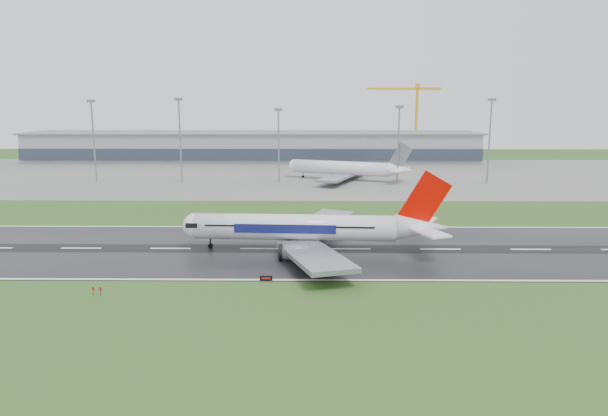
{
  "coord_description": "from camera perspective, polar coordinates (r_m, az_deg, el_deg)",
  "views": [
    {
      "loc": [
        30.97,
        -119.09,
        32.43
      ],
      "look_at": [
        29.62,
        12.0,
        7.0
      ],
      "focal_mm": 32.75,
      "sensor_mm": 36.0,
      "label": 1
    }
  ],
  "objects": [
    {
      "name": "floodmast_3",
      "position": [
        220.19,
        -2.62,
        6.21
      ],
      "size": [
        0.64,
        0.64,
        28.38
      ],
      "primitive_type": "cylinder",
      "color": "gray",
      "rests_on": "ground"
    },
    {
      "name": "main_airliner",
      "position": [
        120.64,
        0.95,
        -0.4
      ],
      "size": [
        60.77,
        58.17,
        17.07
      ],
      "primitive_type": null,
      "rotation": [
        0.0,
        0.0,
        -0.05
      ],
      "color": "white",
      "rests_on": "runway"
    },
    {
      "name": "ground",
      "position": [
        127.25,
        -13.55,
        -4.1
      ],
      "size": [
        520.0,
        520.0,
        0.0
      ],
      "primitive_type": "plane",
      "color": "#2B4D1C",
      "rests_on": "ground"
    },
    {
      "name": "floodmast_4",
      "position": [
        222.55,
        9.67,
        6.26
      ],
      "size": [
        0.64,
        0.64,
        29.48
      ],
      "primitive_type": "cylinder",
      "color": "gray",
      "rests_on": "ground"
    },
    {
      "name": "apron",
      "position": [
        248.17,
        -6.59,
        3.41
      ],
      "size": [
        400.0,
        130.0,
        0.08
      ],
      "primitive_type": "cube",
      "color": "slate",
      "rests_on": "ground"
    },
    {
      "name": "floodmast_5",
      "position": [
        230.75,
        18.51,
        6.36
      ],
      "size": [
        0.64,
        0.64,
        32.21
      ],
      "primitive_type": "cylinder",
      "color": "gray",
      "rests_on": "ground"
    },
    {
      "name": "tower_crane",
      "position": [
        324.99,
        11.47,
        8.75
      ],
      "size": [
        42.42,
        6.45,
        42.04
      ],
      "primitive_type": null,
      "rotation": [
        0.0,
        0.0,
        0.1
      ],
      "color": "gold",
      "rests_on": "ground"
    },
    {
      "name": "runway_sign",
      "position": [
        102.18,
        -3.92,
        -7.25
      ],
      "size": [
        2.29,
        0.86,
        1.04
      ],
      "primitive_type": null,
      "rotation": [
        0.0,
        0.0,
        -0.27
      ],
      "color": "black",
      "rests_on": "ground"
    },
    {
      "name": "parked_airliner",
      "position": [
        230.12,
        4.31,
        4.85
      ],
      "size": [
        68.72,
        66.64,
        15.82
      ],
      "primitive_type": null,
      "rotation": [
        0.0,
        0.0,
        -0.38
      ],
      "color": "white",
      "rests_on": "apron"
    },
    {
      "name": "floodmast_2",
      "position": [
        225.57,
        -12.6,
        6.59
      ],
      "size": [
        0.64,
        0.64,
        32.37
      ],
      "primitive_type": "cylinder",
      "color": "gray",
      "rests_on": "ground"
    },
    {
      "name": "floodmast_1",
      "position": [
        235.75,
        -20.79,
        6.24
      ],
      "size": [
        0.64,
        0.64,
        31.7
      ],
      "primitive_type": "cylinder",
      "color": "gray",
      "rests_on": "ground"
    },
    {
      "name": "runway",
      "position": [
        127.24,
        -13.55,
        -4.08
      ],
      "size": [
        400.0,
        45.0,
        0.1
      ],
      "primitive_type": "cube",
      "color": "black",
      "rests_on": "ground"
    },
    {
      "name": "terminal",
      "position": [
        306.68,
        -5.24,
        6.27
      ],
      "size": [
        240.0,
        36.0,
        15.0
      ],
      "primitive_type": "cube",
      "color": "gray",
      "rests_on": "ground"
    }
  ]
}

